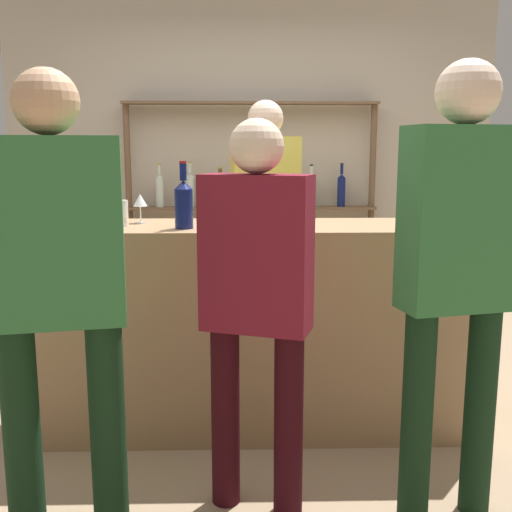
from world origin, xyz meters
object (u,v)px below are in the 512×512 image
counter_bottle_0 (101,203)px  counter_bottle_2 (184,203)px  server_behind_counter (265,211)px  customer_right (458,258)px  customer_left (56,277)px  counter_bottle_1 (254,202)px  wine_glass (140,201)px  customer_center (257,289)px  cork_jar (117,213)px

counter_bottle_0 → counter_bottle_2: 0.40m
server_behind_counter → customer_right: customer_right is taller
server_behind_counter → customer_left: bearing=-33.7°
counter_bottle_1 → wine_glass: size_ratio=2.05×
counter_bottle_1 → customer_center: bearing=-90.5°
counter_bottle_0 → cork_jar: bearing=65.6°
counter_bottle_1 → customer_left: (-0.73, -0.88, -0.19)m
counter_bottle_2 → customer_center: bearing=-62.3°
customer_left → customer_center: 0.75m
counter_bottle_2 → server_behind_counter: 1.17m
counter_bottle_0 → customer_right: bearing=-25.3°
counter_bottle_2 → server_behind_counter: bearing=67.7°
customer_right → customer_center: size_ratio=1.13×
wine_glass → cork_jar: wine_glass is taller
customer_left → counter_bottle_0: bearing=-9.7°
counter_bottle_1 → customer_right: customer_right is taller
customer_left → customer_center: size_ratio=1.10×
customer_right → customer_left: bearing=80.8°
counter_bottle_2 → wine_glass: counter_bottle_2 is taller
counter_bottle_2 → server_behind_counter: server_behind_counter is taller
server_behind_counter → customer_right: bearing=10.2°
cork_jar → customer_left: customer_left is taller
customer_right → customer_center: customer_right is taller
counter_bottle_2 → customer_center: size_ratio=0.21×
counter_bottle_1 → wine_glass: 0.62m
counter_bottle_0 → counter_bottle_2: (0.40, 0.01, 0.00)m
customer_right → wine_glass: bearing=42.4°
counter_bottle_2 → customer_left: customer_left is taller
counter_bottle_2 → wine_glass: size_ratio=2.14×
wine_glass → cork_jar: bearing=-128.1°
cork_jar → customer_left: 0.92m
counter_bottle_1 → counter_bottle_0: bearing=-173.4°
wine_glass → server_behind_counter: (0.69, 0.85, -0.14)m
counter_bottle_1 → cork_jar: (-0.69, 0.03, -0.06)m
counter_bottle_1 → customer_right: size_ratio=0.18×
counter_bottle_0 → counter_bottle_1: (0.75, 0.09, -0.00)m
counter_bottle_2 → customer_right: 1.32m
counter_bottle_0 → wine_glass: bearing=58.0°
counter_bottle_1 → wine_glass: (-0.60, 0.15, -0.01)m
counter_bottle_2 → customer_left: (-0.39, -0.81, -0.19)m
server_behind_counter → customer_left: (-0.83, -1.88, -0.04)m
customer_center → server_behind_counter: bearing=15.1°
counter_bottle_1 → wine_glass: bearing=165.7°
wine_glass → customer_left: customer_left is taller
counter_bottle_1 → customer_left: 1.16m
customer_left → customer_center: customer_left is taller
customer_right → counter_bottle_1: bearing=30.9°
counter_bottle_0 → wine_glass: 0.28m
server_behind_counter → customer_center: server_behind_counter is taller
customer_center → cork_jar: bearing=60.9°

